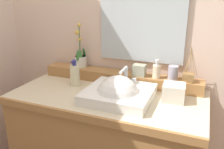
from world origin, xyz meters
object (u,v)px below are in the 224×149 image
potted_plant (80,58)px  tumbler_cup (173,73)px  soap_bar (109,80)px  trinket_box (139,70)px  sink_basin (118,96)px  lotion_bottle (75,75)px  reed_diffuser (188,77)px  soap_dispenser (157,71)px  tissue_box (174,92)px

potted_plant → tumbler_cup: potted_plant is taller
soap_bar → trinket_box: 0.23m
sink_basin → tumbler_cup: 0.40m
sink_basin → lotion_bottle: size_ratio=2.18×
sink_basin → reed_diffuser: size_ratio=1.75×
tumbler_cup → trinket_box: bearing=-177.7°
lotion_bottle → soap_dispenser: bearing=14.7°
sink_basin → lotion_bottle: 0.39m
tissue_box → soap_dispenser: bearing=134.0°
sink_basin → potted_plant: bearing=144.6°
trinket_box → lotion_bottle: bearing=-161.4°
soap_dispenser → lotion_bottle: bearing=-165.3°
soap_bar → tissue_box: bearing=-0.5°
potted_plant → trinket_box: 0.49m
reed_diffuser → lotion_bottle: size_ratio=1.25×
soap_bar → lotion_bottle: (-0.25, -0.00, 0.01)m
potted_plant → tissue_box: (0.74, -0.19, -0.10)m
soap_dispenser → lotion_bottle: (-0.54, -0.14, -0.05)m
soap_bar → tumbler_cup: bearing=21.0°
soap_bar → soap_dispenser: soap_dispenser is taller
tissue_box → reed_diffuser: bearing=66.5°
potted_plant → soap_bar: bearing=-30.6°
soap_dispenser → trinket_box: 0.12m
potted_plant → reed_diffuser: 0.81m
soap_dispenser → potted_plant: bearing=175.6°
tumbler_cup → reed_diffuser: bearing=-0.8°
soap_bar → reed_diffuser: (0.49, 0.15, 0.04)m
potted_plant → tissue_box: size_ratio=2.57×
trinket_box → tissue_box: 0.30m
reed_diffuser → lotion_bottle: (-0.75, -0.15, -0.03)m
potted_plant → reed_diffuser: potted_plant is taller
soap_bar → reed_diffuser: bearing=17.0°
sink_basin → tumbler_cup: size_ratio=4.38×
reed_diffuser → sink_basin: bearing=-145.2°
potted_plant → reed_diffuser: (0.81, -0.03, -0.04)m
tumbler_cup → trinket_box: 0.23m
soap_bar → potted_plant: 0.37m
tumbler_cup → trinket_box: (-0.23, -0.01, -0.01)m
tissue_box → lotion_bottle: bearing=-179.9°
tumbler_cup → reed_diffuser: size_ratio=0.40×
soap_bar → potted_plant: bearing=149.4°
tissue_box → potted_plant: bearing=165.7°
potted_plant → lotion_bottle: size_ratio=1.81×
soap_bar → trinket_box: size_ratio=0.82×
reed_diffuser → tissue_box: bearing=-113.5°
soap_bar → reed_diffuser: 0.52m
sink_basin → lotion_bottle: bearing=163.0°
potted_plant → soap_dispenser: (0.60, -0.05, -0.02)m
soap_bar → reed_diffuser: reed_diffuser is taller
soap_dispenser → tumbler_cup: (0.11, 0.01, -0.00)m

